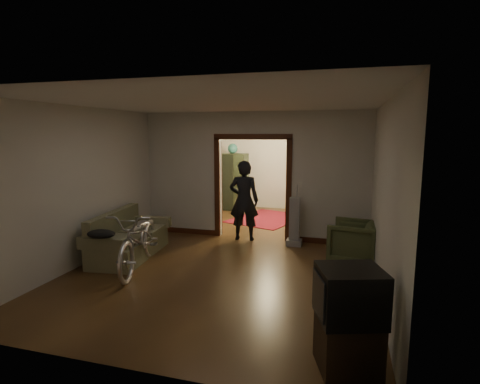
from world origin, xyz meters
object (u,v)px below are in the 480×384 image
at_px(sofa, 129,235).
at_px(bicycle, 139,239).
at_px(locker, 233,182).
at_px(armchair, 353,241).
at_px(person, 244,200).
at_px(desk, 309,201).

distance_m(sofa, bicycle, 0.78).
bearing_deg(sofa, locker, 76.80).
distance_m(armchair, person, 2.50).
relative_size(person, desk, 1.65).
bearing_deg(locker, desk, 5.07).
xyz_separation_m(bicycle, person, (1.26, 2.24, 0.35)).
distance_m(sofa, desk, 5.55).
xyz_separation_m(sofa, bicycle, (0.54, -0.55, 0.10)).
bearing_deg(desk, locker, -170.65).
xyz_separation_m(armchair, desk, (-1.17, 3.87, 0.02)).
bearing_deg(desk, sofa, -110.26).
relative_size(armchair, person, 0.47).
height_order(sofa, locker, locker).
height_order(armchair, desk, desk).
height_order(bicycle, person, person).
xyz_separation_m(bicycle, locker, (0.06, 5.35, 0.34)).
xyz_separation_m(locker, desk, (2.33, -0.09, -0.47)).
xyz_separation_m(person, locker, (-1.20, 3.10, -0.01)).
relative_size(bicycle, armchair, 2.40).
bearing_deg(person, bicycle, 54.37).
distance_m(bicycle, locker, 5.36).
bearing_deg(armchair, bicycle, -58.96).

